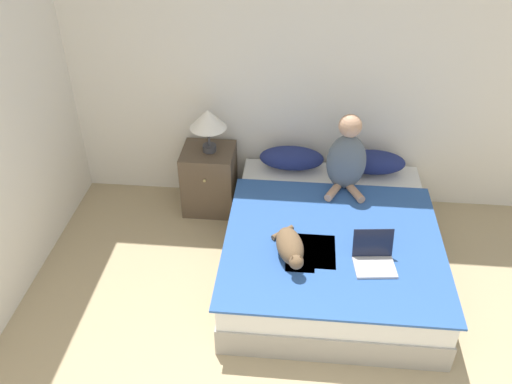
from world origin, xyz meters
TOP-DOWN VIEW (x-y plane):
  - wall_back at (0.00, 3.80)m, footprint 5.20×0.05m
  - bed at (0.36, 2.73)m, footprint 1.71×2.00m
  - pillow_near at (-0.02, 3.57)m, footprint 0.60×0.28m
  - pillow_far at (0.73, 3.57)m, footprint 0.60×0.28m
  - person_sitting at (0.46, 3.28)m, footprint 0.35×0.34m
  - cat_tabby at (0.02, 2.32)m, footprint 0.30×0.58m
  - laptop_open at (0.65, 2.31)m, footprint 0.33×0.31m
  - nightstand at (-0.79, 3.50)m, footprint 0.48×0.47m
  - table_lamp at (-0.77, 3.50)m, footprint 0.34×0.34m

SIDE VIEW (x-z plane):
  - bed at x=0.36m, z-range 0.00..0.45m
  - nightstand at x=-0.79m, z-range 0.00..0.63m
  - laptop_open at x=0.65m, z-range 0.39..0.62m
  - cat_tabby at x=0.02m, z-range 0.45..0.65m
  - pillow_near at x=-0.02m, z-range 0.45..0.66m
  - pillow_far at x=0.73m, z-range 0.45..0.66m
  - person_sitting at x=0.46m, z-range 0.41..1.13m
  - table_lamp at x=-0.77m, z-range 0.74..1.16m
  - wall_back at x=0.00m, z-range 0.00..2.55m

